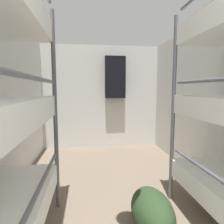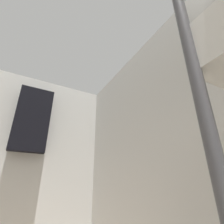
% 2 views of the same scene
% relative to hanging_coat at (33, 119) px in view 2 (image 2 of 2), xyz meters
% --- Properties ---
extents(hanging_coat, '(0.44, 0.12, 0.90)m').
position_rel_hanging_coat_xyz_m(hanging_coat, '(0.00, 0.00, 0.00)').
color(hanging_coat, black).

